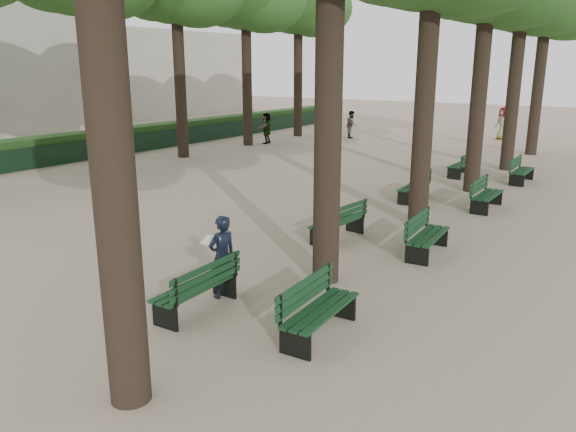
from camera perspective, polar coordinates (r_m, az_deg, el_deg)
The scene contains 16 objects.
ground at distance 10.04m, azimuth -12.63°, elevation -9.85°, with size 120.00×120.00×0.00m, color tan.
bench_left_0 at distance 10.00m, azimuth -9.28°, elevation -8.09°, with size 0.63×1.82×0.92m.
bench_left_1 at distance 13.92m, azimuth 5.06°, elevation -1.28°, with size 0.74×1.85×0.92m.
bench_left_2 at distance 18.38m, azimuth 12.65°, elevation 2.41°, with size 0.67×1.83×0.92m.
bench_left_3 at distance 22.95m, azimuth 17.14°, elevation 4.57°, with size 0.60×1.81×0.92m.
bench_right_0 at distance 9.03m, azimuth 3.28°, elevation -10.50°, with size 0.66×1.83×0.92m.
bench_right_1 at distance 13.13m, azimuth 13.99°, elevation -2.68°, with size 0.69×1.83×0.92m.
bench_right_2 at distance 17.79m, azimuth 19.54°, elevation 1.49°, with size 0.58×1.80×0.92m.
bench_right_3 at distance 22.38m, azimuth 22.66°, elevation 3.82°, with size 0.58×1.80×0.92m.
man_with_map at distance 10.37m, azimuth -6.70°, elevation -4.12°, with size 0.67×0.68×1.56m.
pedestrian_a at distance 34.01m, azimuth 6.47°, elevation 9.23°, with size 0.78×0.32×1.61m, color #262628.
pedestrian_e at distance 31.39m, azimuth -2.20°, elevation 8.91°, with size 1.56×0.34×1.69m, color #262628.
pedestrian_d at distance 35.41m, azimuth 20.97°, elevation 8.78°, with size 0.91×0.37×1.87m, color #262628.
fence at distance 27.95m, azimuth -17.93°, elevation 6.64°, with size 0.08×42.00×0.90m, color black.
hedge at distance 28.48m, azimuth -18.85°, elevation 7.01°, with size 1.20×42.00×1.20m, color #1A3F16.
building_far at distance 53.74m, azimuth -14.42°, elevation 13.82°, with size 12.00×16.00×7.00m, color #B7B2A3.
Camera 1 is at (6.72, -6.19, 4.15)m, focal length 35.00 mm.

